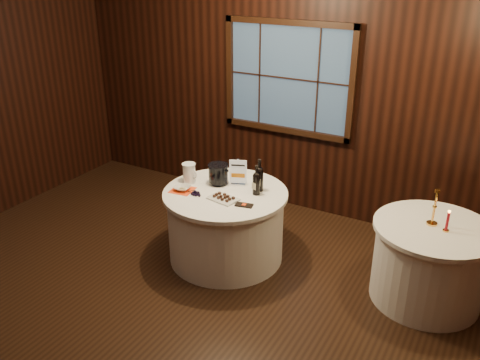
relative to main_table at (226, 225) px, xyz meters
The scene contains 16 objects.
ground 1.07m from the main_table, 90.00° to the right, with size 6.00×6.00×0.00m, color black.
back_wall 1.88m from the main_table, 90.00° to the left, with size 6.00×0.10×3.00m.
main_table is the anchor object (origin of this frame).
side_table 2.02m from the main_table, ahead, with size 1.08×1.08×0.77m.
sign_stand 0.53m from the main_table, 83.09° to the left, with size 0.17×0.14×0.29m.
port_bottle_left 0.63m from the main_table, 34.69° to the left, with size 0.08×0.09×0.34m.
port_bottle_right 0.61m from the main_table, 19.53° to the left, with size 0.07×0.08×0.31m.
ice_bucket 0.54m from the main_table, 141.34° to the left, with size 0.22×0.22×0.22m.
chocolate_plate 0.44m from the main_table, 66.19° to the right, with size 0.32×0.24×0.04m.
chocolate_box 0.53m from the main_table, 29.47° to the right, with size 0.17×0.08×0.01m, color black.
grape_bunch 0.50m from the main_table, 136.26° to the right, with size 0.19×0.09×0.04m.
glass_pitcher 0.67m from the main_table, behind, with size 0.19×0.14×0.21m.
orange_napkin 0.59m from the main_table, 155.57° to the right, with size 0.22×0.22×0.00m, color #FF4715.
cracker_bowl 0.60m from the main_table, 155.57° to the right, with size 0.16×0.16×0.04m, color silver.
brass_candlestick 2.05m from the main_table, ahead, with size 0.10×0.10×0.34m.
red_candle 2.16m from the main_table, ahead, with size 0.06×0.06×0.21m.
Camera 1 is at (2.43, -3.00, 2.99)m, focal length 38.00 mm.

